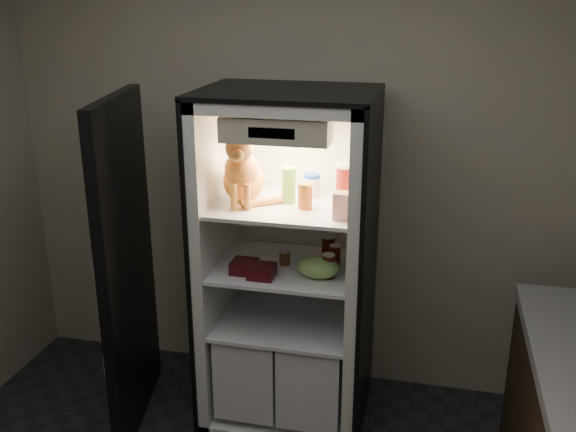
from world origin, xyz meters
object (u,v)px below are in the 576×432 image
(soda_can_a, at_px, (328,248))
(grape_bag, at_px, (318,267))
(mayo_tub, at_px, (312,185))
(soda_can_b, at_px, (335,255))
(tabby_cat, at_px, (243,174))
(soda_can_c, at_px, (328,266))
(berry_box_right, at_px, (262,271))
(cream_carton, at_px, (342,206))
(pepper_jar, at_px, (348,183))
(refrigerator, at_px, (289,285))
(condiment_jar, at_px, (285,257))
(parmesan_shaker, at_px, (289,185))
(salsa_jar, at_px, (305,196))
(berry_box_left, at_px, (244,267))

(soda_can_a, bearing_deg, grape_bag, -92.49)
(mayo_tub, relative_size, soda_can_b, 1.06)
(tabby_cat, bearing_deg, soda_can_c, -18.71)
(tabby_cat, distance_m, soda_can_b, 0.66)
(soda_can_c, height_order, berry_box_right, soda_can_c)
(cream_carton, relative_size, soda_can_c, 1.05)
(pepper_jar, xyz_separation_m, soda_can_b, (-0.05, -0.03, -0.40))
(refrigerator, xyz_separation_m, condiment_jar, (-0.01, -0.06, 0.19))
(pepper_jar, relative_size, condiment_jar, 2.57)
(parmesan_shaker, distance_m, soda_can_b, 0.46)
(grape_bag, height_order, berry_box_right, grape_bag)
(refrigerator, height_order, pepper_jar, refrigerator)
(refrigerator, distance_m, salsa_jar, 0.59)
(refrigerator, height_order, parmesan_shaker, refrigerator)
(soda_can_c, xyz_separation_m, condiment_jar, (-0.26, 0.11, -0.02))
(berry_box_left, distance_m, berry_box_right, 0.11)
(cream_carton, bearing_deg, refrigerator, 142.91)
(salsa_jar, height_order, soda_can_c, salsa_jar)
(salsa_jar, distance_m, pepper_jar, 0.25)
(parmesan_shaker, bearing_deg, condiment_jar, -165.50)
(soda_can_b, relative_size, grape_bag, 0.53)
(grape_bag, bearing_deg, soda_can_a, 87.51)
(soda_can_c, bearing_deg, soda_can_b, 86.78)
(pepper_jar, bearing_deg, condiment_jar, -166.08)
(refrigerator, distance_m, berry_box_right, 0.32)
(refrigerator, bearing_deg, condiment_jar, -100.89)
(soda_can_a, bearing_deg, soda_can_c, -80.33)
(salsa_jar, relative_size, pepper_jar, 0.63)
(refrigerator, distance_m, pepper_jar, 0.68)
(cream_carton, distance_m, berry_box_right, 0.56)
(refrigerator, relative_size, soda_can_b, 16.23)
(parmesan_shaker, relative_size, pepper_jar, 0.91)
(pepper_jar, height_order, soda_can_b, pepper_jar)
(soda_can_a, xyz_separation_m, berry_box_right, (-0.29, -0.31, -0.04))
(tabby_cat, bearing_deg, refrigerator, 14.56)
(parmesan_shaker, distance_m, salsa_jar, 0.13)
(tabby_cat, xyz_separation_m, pepper_jar, (0.53, 0.13, -0.05))
(soda_can_c, bearing_deg, condiment_jar, 157.09)
(cream_carton, distance_m, condiment_jar, 0.53)
(parmesan_shaker, distance_m, berry_box_right, 0.47)
(berry_box_left, bearing_deg, parmesan_shaker, 37.15)
(soda_can_a, bearing_deg, tabby_cat, -158.75)
(tabby_cat, bearing_deg, pepper_jar, 2.16)
(pepper_jar, relative_size, soda_can_c, 1.66)
(mayo_tub, distance_m, condiment_jar, 0.41)
(salsa_jar, height_order, cream_carton, cream_carton)
(soda_can_b, bearing_deg, soda_can_a, 124.74)
(salsa_jar, bearing_deg, mayo_tub, 92.10)
(berry_box_left, xyz_separation_m, berry_box_right, (0.11, -0.04, 0.00))
(condiment_jar, bearing_deg, refrigerator, 79.11)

